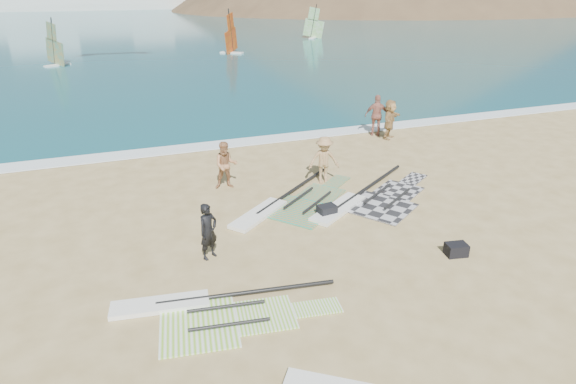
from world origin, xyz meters
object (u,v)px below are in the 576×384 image
object	(u,v)px
gear_bag_near	(327,211)
gear_bag_far	(456,250)
beachgoer_left	(226,165)
beachgoer_mid	(324,160)
rig_orange	(290,205)
beachgoer_back	(377,115)
rig_grey	(369,200)
rig_green	(207,311)
person_wetsuit	(208,231)
beachgoer_right	(390,119)

from	to	relation	value
gear_bag_near	gear_bag_far	world-z (taller)	gear_bag_near
gear_bag_far	beachgoer_left	world-z (taller)	beachgoer_left
beachgoer_mid	gear_bag_far	bearing A→B (deg)	-67.16
rig_orange	beachgoer_back	xyz separation A→B (m)	(6.83, 6.19, 0.94)
rig_grey	beachgoer_left	bearing A→B (deg)	111.41
rig_orange	gear_bag_far	bearing A→B (deg)	-94.20
gear_bag_far	beachgoer_mid	bearing A→B (deg)	101.11
rig_green	beachgoer_left	bearing A→B (deg)	80.60
rig_orange	person_wetsuit	bearing A→B (deg)	176.90
rig_orange	beachgoer_left	xyz separation A→B (m)	(-1.56, 2.32, 0.81)
gear_bag_far	beachgoer_mid	distance (m)	6.21
beachgoer_left	beachgoer_back	xyz separation A→B (m)	(8.39, 3.88, 0.13)
rig_green	beachgoer_left	distance (m)	7.32
gear_bag_far	beachgoer_right	world-z (taller)	beachgoer_right
beachgoer_back	rig_grey	bearing A→B (deg)	83.99
beachgoer_left	beachgoer_mid	bearing A→B (deg)	-2.93
person_wetsuit	beachgoer_mid	bearing A→B (deg)	6.24
beachgoer_back	beachgoer_mid	bearing A→B (deg)	69.11
person_wetsuit	beachgoer_left	bearing A→B (deg)	40.06
beachgoer_right	beachgoer_mid	bearing A→B (deg)	175.96
gear_bag_far	beachgoer_back	size ratio (longest dim) A/B	0.29
rig_grey	person_wetsuit	bearing A→B (deg)	162.23
beachgoer_mid	rig_grey	bearing A→B (deg)	-59.62
rig_green	rig_grey	bearing A→B (deg)	40.34
rig_green	person_wetsuit	bearing A→B (deg)	84.28
beachgoer_left	beachgoer_mid	world-z (taller)	beachgoer_mid
rig_orange	person_wetsuit	xyz separation A→B (m)	(-3.17, -2.27, 0.73)
gear_bag_far	rig_grey	bearing A→B (deg)	96.81
rig_green	beachgoer_back	distance (m)	15.16
beachgoer_right	gear_bag_near	bearing A→B (deg)	-175.03
gear_bag_near	person_wetsuit	size ratio (longest dim) A/B	0.36
gear_bag_near	rig_green	bearing A→B (deg)	-142.35
beachgoer_back	beachgoer_right	world-z (taller)	beachgoer_back
gear_bag_near	beachgoer_mid	world-z (taller)	beachgoer_mid
gear_bag_near	beachgoer_mid	bearing A→B (deg)	67.69
gear_bag_far	beachgoer_back	world-z (taller)	beachgoer_back
beachgoer_right	rig_orange	bearing A→B (deg)	176.33
rig_grey	gear_bag_far	size ratio (longest dim) A/B	10.25
rig_orange	gear_bag_near	xyz separation A→B (m)	(0.84, -1.09, 0.13)
beachgoer_mid	beachgoer_back	bearing A→B (deg)	55.15
rig_grey	person_wetsuit	world-z (taller)	person_wetsuit
rig_orange	beachgoer_mid	world-z (taller)	beachgoer_mid
person_wetsuit	beachgoer_back	xyz separation A→B (m)	(10.00, 8.46, 0.21)
person_wetsuit	beachgoer_left	distance (m)	4.86
rig_green	beachgoer_right	size ratio (longest dim) A/B	2.80
rig_orange	beachgoer_mid	distance (m)	2.60
gear_bag_near	beachgoer_right	size ratio (longest dim) A/B	0.30
gear_bag_near	gear_bag_far	size ratio (longest dim) A/B	1.00
gear_bag_near	beachgoer_left	distance (m)	4.22
beachgoer_back	gear_bag_near	bearing A→B (deg)	76.23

